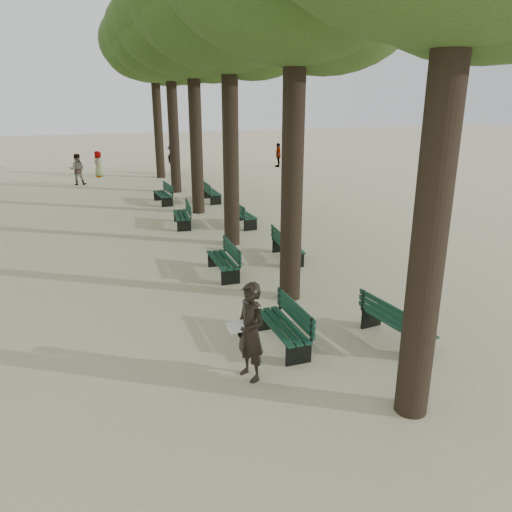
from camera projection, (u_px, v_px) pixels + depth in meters
name	position (u px, v px, depth m)	size (l,w,h in m)	color
ground	(279.00, 366.00, 9.45)	(120.00, 120.00, 0.00)	beige
tree_central_3	(192.00, 18.00, 19.19)	(6.00, 6.00, 9.95)	#33261C
tree_central_4	(169.00, 33.00, 23.67)	(6.00, 6.00, 9.95)	#33261C
tree_central_5	(153.00, 42.00, 28.15)	(6.00, 6.00, 9.95)	#33261C
bench_left_0	(283.00, 333.00, 10.12)	(0.58, 1.80, 0.92)	black
bench_left_1	(223.00, 266.00, 14.08)	(0.61, 1.81, 0.92)	black
bench_left_2	(182.00, 219.00, 19.28)	(0.76, 1.85, 0.92)	black
bench_left_3	(163.00, 198.00, 23.26)	(0.70, 1.84, 0.92)	black
bench_right_0	(396.00, 330.00, 10.27)	(0.78, 1.86, 0.92)	black
bench_right_1	(288.00, 251.00, 15.41)	(0.73, 1.84, 0.92)	black
bench_right_2	(243.00, 219.00, 19.36)	(0.62, 1.82, 0.92)	black
bench_right_3	(212.00, 196.00, 23.69)	(0.61, 1.81, 0.92)	black
man_with_map	(250.00, 332.00, 8.79)	(0.73, 0.81, 1.83)	black
pedestrian_d	(98.00, 164.00, 30.50)	(0.77, 0.31, 1.57)	#262628
pedestrian_b	(173.00, 159.00, 31.57)	(1.20, 0.37, 1.86)	#262628
pedestrian_a	(77.00, 169.00, 27.85)	(0.84, 0.34, 1.72)	#262628
pedestrian_c	(278.00, 155.00, 34.66)	(0.96, 0.33, 1.64)	#262628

